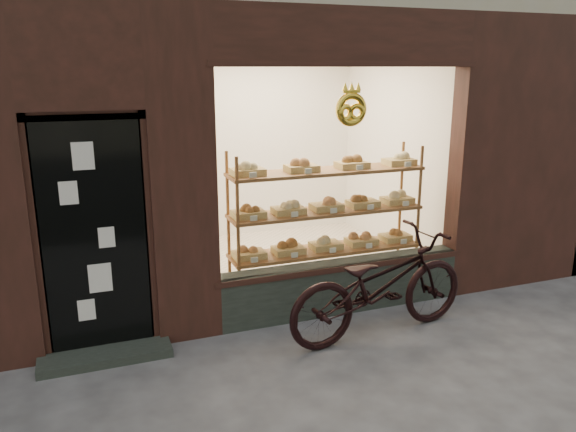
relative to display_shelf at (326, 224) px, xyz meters
name	(u,v)px	position (x,y,z in m)	size (l,w,h in m)	color
display_shelf	(326,224)	(0.00, 0.00, 0.00)	(2.20, 0.45, 1.70)	brown
bicycle	(380,285)	(0.09, -1.07, -0.34)	(0.69, 1.97, 1.03)	black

